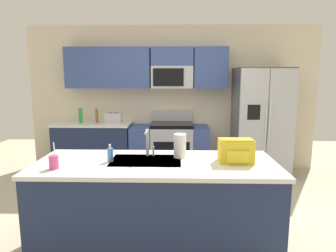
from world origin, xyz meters
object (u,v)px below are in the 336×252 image
(pepper_mill, at_px, (97,116))
(bottle_green, at_px, (81,116))
(refrigerator, at_px, (261,123))
(paper_towel_roll, at_px, (180,146))
(drink_cup_pink, at_px, (54,162))
(range_oven, at_px, (170,148))
(backpack, at_px, (236,150))
(toaster, at_px, (113,118))
(sink_faucet, at_px, (148,140))
(soap_dispenser, at_px, (110,155))

(pepper_mill, height_order, bottle_green, bottle_green)
(refrigerator, bearing_deg, paper_towel_roll, -123.39)
(pepper_mill, height_order, drink_cup_pink, pepper_mill)
(range_oven, distance_m, pepper_mill, 1.40)
(paper_towel_roll, bearing_deg, pepper_mill, 122.84)
(refrigerator, relative_size, bottle_green, 7.14)
(pepper_mill, bearing_deg, backpack, -50.41)
(toaster, height_order, sink_faucet, sink_faucet)
(drink_cup_pink, bearing_deg, soap_dispenser, 27.63)
(refrigerator, xyz_separation_m, toaster, (-2.54, 0.02, 0.07))
(refrigerator, xyz_separation_m, backpack, (-0.88, -2.30, 0.09))
(bottle_green, xyz_separation_m, drink_cup_pink, (0.58, -2.58, -0.07))
(paper_towel_roll, bearing_deg, range_oven, 93.89)
(toaster, xyz_separation_m, drink_cup_pink, (0.00, -2.56, -0.03))
(paper_towel_roll, bearing_deg, bottle_green, 128.01)
(drink_cup_pink, bearing_deg, pepper_mill, 96.66)
(pepper_mill, xyz_separation_m, soap_dispenser, (0.76, -2.38, -0.05))
(bottle_green, bearing_deg, backpack, -46.28)
(pepper_mill, bearing_deg, toaster, -9.36)
(range_oven, bearing_deg, backpack, -73.96)
(toaster, xyz_separation_m, pepper_mill, (-0.30, 0.05, 0.03))
(paper_towel_roll, height_order, backpack, paper_towel_roll)
(range_oven, xyz_separation_m, refrigerator, (1.56, -0.07, 0.48))
(soap_dispenser, bearing_deg, pepper_mill, 107.64)
(toaster, relative_size, drink_cup_pink, 1.17)
(sink_faucet, xyz_separation_m, backpack, (0.86, -0.18, -0.05))
(range_oven, distance_m, sink_faucet, 2.28)
(sink_faucet, xyz_separation_m, drink_cup_pink, (-0.80, -0.43, -0.11))
(refrigerator, bearing_deg, bottle_green, 179.31)
(pepper_mill, bearing_deg, drink_cup_pink, -83.34)
(sink_faucet, height_order, soap_dispenser, sink_faucet)
(bottle_green, distance_m, backpack, 3.23)
(drink_cup_pink, bearing_deg, paper_towel_roll, 19.73)
(refrigerator, relative_size, sink_faucet, 6.56)
(soap_dispenser, bearing_deg, paper_towel_roll, 13.92)
(refrigerator, bearing_deg, sink_faucet, -129.38)
(backpack, bearing_deg, range_oven, 106.04)
(range_oven, relative_size, bottle_green, 5.25)
(drink_cup_pink, height_order, soap_dispenser, drink_cup_pink)
(refrigerator, height_order, sink_faucet, refrigerator)
(sink_faucet, distance_m, drink_cup_pink, 0.91)
(sink_faucet, relative_size, paper_towel_roll, 1.17)
(refrigerator, height_order, backpack, refrigerator)
(sink_faucet, distance_m, paper_towel_roll, 0.33)
(backpack, bearing_deg, soap_dispenser, -179.55)
(backpack, bearing_deg, sink_faucet, 168.07)
(drink_cup_pink, bearing_deg, sink_faucet, 28.20)
(bottle_green, relative_size, drink_cup_pink, 1.08)
(pepper_mill, xyz_separation_m, drink_cup_pink, (0.31, -2.61, -0.06))
(paper_towel_roll, distance_m, backpack, 0.55)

